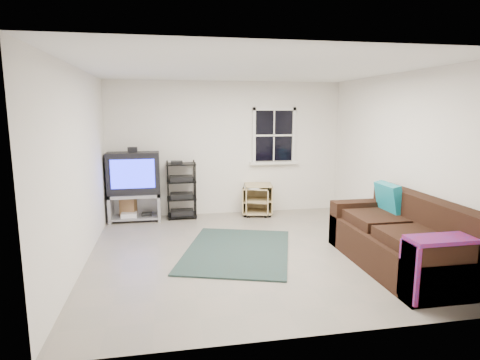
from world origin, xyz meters
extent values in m
plane|color=gray|center=(0.00, 0.00, 0.00)|extent=(4.60, 4.60, 0.00)
plane|color=white|center=(0.00, 0.00, 2.60)|extent=(4.60, 4.60, 0.00)
plane|color=silver|center=(0.00, 2.30, 1.30)|extent=(4.60, 0.00, 4.60)
plane|color=silver|center=(0.00, -2.30, 1.30)|extent=(4.60, 0.00, 4.60)
plane|color=silver|center=(-2.30, 0.00, 1.30)|extent=(0.00, 4.60, 4.60)
plane|color=silver|center=(2.30, 0.00, 1.30)|extent=(0.00, 4.60, 4.60)
cube|color=black|center=(0.95, 2.28, 1.55)|extent=(0.80, 0.01, 1.02)
cube|color=silver|center=(0.95, 2.26, 2.07)|extent=(0.88, 0.06, 0.06)
cube|color=silver|center=(0.95, 2.25, 1.00)|extent=(0.98, 0.14, 0.05)
cube|color=silver|center=(0.54, 2.26, 1.55)|extent=(0.06, 0.06, 1.10)
cube|color=silver|center=(1.36, 2.26, 1.55)|extent=(0.06, 0.06, 1.10)
cube|color=silver|center=(0.95, 2.27, 1.55)|extent=(0.78, 0.04, 0.04)
cube|color=gray|center=(-1.78, 2.04, 0.49)|extent=(0.94, 0.47, 0.06)
cube|color=gray|center=(-2.22, 2.04, 0.26)|extent=(0.06, 0.47, 0.52)
cube|color=gray|center=(-1.34, 2.04, 0.26)|extent=(0.06, 0.47, 0.52)
cube|color=gray|center=(-1.78, 2.04, 0.07)|extent=(0.83, 0.43, 0.04)
cube|color=gray|center=(-1.78, 2.25, 0.26)|extent=(0.94, 0.04, 0.52)
cube|color=silver|center=(-1.89, 2.00, 0.12)|extent=(0.28, 0.23, 0.08)
cube|color=black|center=(-1.57, 2.04, 0.11)|extent=(0.19, 0.17, 0.06)
cube|color=black|center=(-1.78, 2.04, 0.90)|extent=(0.94, 0.39, 0.77)
cube|color=#1E27FF|center=(-1.78, 1.83, 0.92)|extent=(0.77, 0.01, 0.52)
cube|color=black|center=(-1.78, 2.04, 1.33)|extent=(0.17, 0.12, 0.09)
cylinder|color=black|center=(-1.16, 1.90, 0.55)|extent=(0.02, 0.02, 1.10)
cylinder|color=black|center=(-0.66, 1.90, 0.55)|extent=(0.02, 0.02, 1.10)
cylinder|color=black|center=(-1.16, 2.26, 0.55)|extent=(0.02, 0.02, 1.10)
cylinder|color=black|center=(-0.66, 2.26, 0.55)|extent=(0.02, 0.02, 1.10)
cube|color=black|center=(-0.91, 2.08, 0.05)|extent=(0.55, 0.40, 0.02)
cube|color=black|center=(-0.91, 2.08, 0.10)|extent=(0.43, 0.32, 0.09)
cube|color=black|center=(-0.91, 2.08, 0.38)|extent=(0.55, 0.40, 0.02)
cube|color=black|center=(-0.91, 2.08, 0.44)|extent=(0.43, 0.32, 0.09)
cube|color=black|center=(-0.91, 2.08, 0.71)|extent=(0.55, 0.40, 0.02)
cube|color=black|center=(-0.91, 2.08, 0.77)|extent=(0.43, 0.32, 0.09)
cube|color=black|center=(-0.91, 2.08, 1.05)|extent=(0.55, 0.40, 0.02)
cube|color=tan|center=(0.58, 2.02, 0.60)|extent=(0.59, 0.59, 0.02)
cube|color=tan|center=(0.58, 2.02, 0.06)|extent=(0.59, 0.59, 0.02)
cube|color=tan|center=(0.33, 2.06, 0.33)|extent=(0.10, 0.52, 0.56)
cube|color=tan|center=(0.83, 1.98, 0.33)|extent=(0.10, 0.52, 0.56)
cube|color=tan|center=(0.62, 2.27, 0.33)|extent=(0.47, 0.09, 0.56)
cube|color=tan|center=(0.58, 2.02, 0.31)|extent=(0.54, 0.56, 0.02)
cylinder|color=black|center=(0.34, 1.84, 0.03)|extent=(0.05, 0.05, 0.05)
cylinder|color=black|center=(0.82, 2.20, 0.03)|extent=(0.05, 0.05, 0.05)
cube|color=tan|center=(0.55, 2.03, 0.55)|extent=(0.64, 0.64, 0.02)
cube|color=tan|center=(0.55, 2.03, 0.06)|extent=(0.64, 0.64, 0.02)
cube|color=tan|center=(0.32, 2.10, 0.31)|extent=(0.18, 0.49, 0.51)
cube|color=tan|center=(0.78, 1.95, 0.31)|extent=(0.18, 0.49, 0.51)
cube|color=tan|center=(0.62, 2.26, 0.31)|extent=(0.44, 0.17, 0.51)
cube|color=tan|center=(0.55, 2.03, 0.29)|extent=(0.59, 0.60, 0.02)
cylinder|color=black|center=(0.29, 1.90, 0.03)|extent=(0.05, 0.05, 0.05)
cylinder|color=black|center=(0.80, 2.15, 0.03)|extent=(0.05, 0.05, 0.05)
cylinder|color=silver|center=(0.46, 1.94, 0.57)|extent=(0.36, 0.36, 0.03)
cube|color=black|center=(1.78, -0.92, 0.23)|extent=(0.99, 2.19, 0.46)
cube|color=black|center=(2.14, -0.92, 0.70)|extent=(0.26, 2.19, 0.47)
cube|color=black|center=(1.78, 0.04, 0.34)|extent=(0.99, 0.26, 0.68)
cube|color=black|center=(1.78, -1.89, 0.34)|extent=(0.99, 0.26, 0.68)
cube|color=black|center=(1.69, -1.36, 0.53)|extent=(0.66, 0.79, 0.14)
cube|color=black|center=(1.69, -0.49, 0.53)|extent=(0.66, 0.79, 0.14)
cube|color=teal|center=(1.97, -0.32, 0.79)|extent=(0.22, 0.53, 0.46)
cube|color=#0D2298|center=(1.76, -1.89, 0.70)|extent=(0.91, 0.33, 0.04)
cube|color=#0D2298|center=(1.31, -1.89, 0.36)|extent=(0.04, 0.33, 0.64)
cube|color=#322016|center=(-0.19, 0.04, 0.01)|extent=(2.02, 2.38, 0.02)
cube|color=#996D44|center=(-1.92, 2.16, 0.20)|extent=(0.32, 0.25, 0.41)
camera|label=1|loc=(-1.18, -5.50, 2.05)|focal=30.00mm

